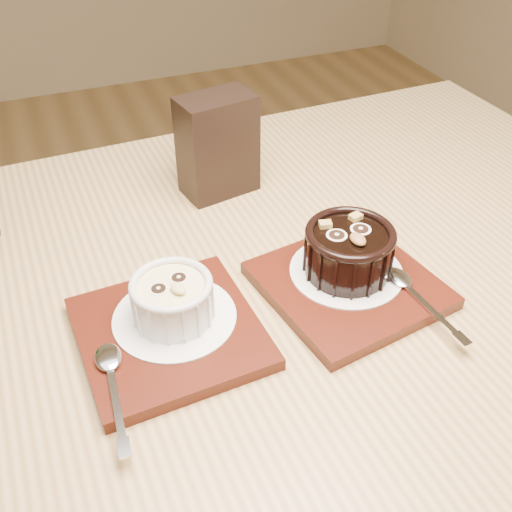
% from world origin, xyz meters
% --- Properties ---
extents(table, '(1.22, 0.84, 0.75)m').
position_xyz_m(table, '(0.18, 0.02, 0.66)').
color(table, '#9C7744').
rests_on(table, ground).
extents(tray_left, '(0.19, 0.19, 0.01)m').
position_xyz_m(tray_left, '(0.08, -0.03, 0.76)').
color(tray_left, '#47160B').
rests_on(tray_left, table).
extents(doily_left, '(0.13, 0.13, 0.00)m').
position_xyz_m(doily_left, '(0.09, -0.02, 0.77)').
color(doily_left, white).
rests_on(doily_left, tray_left).
extents(ramekin_white, '(0.08, 0.08, 0.05)m').
position_xyz_m(ramekin_white, '(0.09, -0.02, 0.79)').
color(ramekin_white, silver).
rests_on(ramekin_white, doily_left).
extents(spoon_left, '(0.03, 0.14, 0.01)m').
position_xyz_m(spoon_left, '(0.01, -0.08, 0.77)').
color(spoon_left, white).
rests_on(spoon_left, tray_left).
extents(tray_right, '(0.21, 0.21, 0.01)m').
position_xyz_m(tray_right, '(0.28, -0.03, 0.76)').
color(tray_right, '#47160B').
rests_on(tray_right, table).
extents(doily_right, '(0.13, 0.13, 0.00)m').
position_xyz_m(doily_right, '(0.29, -0.02, 0.77)').
color(doily_right, white).
rests_on(doily_right, tray_right).
extents(ramekin_dark, '(0.10, 0.10, 0.06)m').
position_xyz_m(ramekin_dark, '(0.29, -0.02, 0.80)').
color(ramekin_dark, black).
rests_on(ramekin_dark, doily_right).
extents(spoon_right, '(0.04, 0.14, 0.01)m').
position_xyz_m(spoon_right, '(0.34, -0.09, 0.77)').
color(spoon_right, white).
rests_on(spoon_right, tray_right).
extents(condiment_stand, '(0.11, 0.08, 0.14)m').
position_xyz_m(condiment_stand, '(0.22, 0.23, 0.82)').
color(condiment_stand, black).
rests_on(condiment_stand, table).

